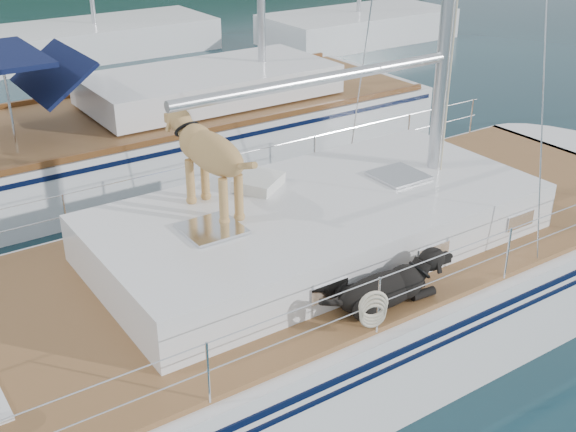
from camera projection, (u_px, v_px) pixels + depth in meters
ground at (263, 353)px, 8.61m from camera, size 120.00×120.00×0.00m
main_sailboat at (268, 302)px, 8.36m from camera, size 12.00×3.83×14.01m
neighbor_sailboat at (162, 134)px, 13.83m from camera, size 11.00×3.50×13.30m
bg_boat_center at (96, 40)px, 22.38m from camera, size 7.20×3.00×11.65m
bg_boat_east at (358, 27)px, 24.18m from camera, size 6.40×3.00×11.65m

